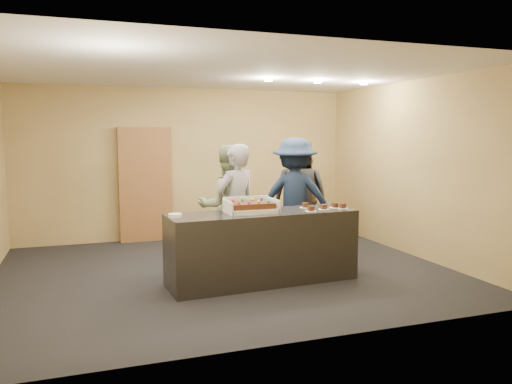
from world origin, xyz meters
The scene contains 17 objects.
room centered at (0.00, 0.00, 1.35)m, with size 6.04×6.00×2.70m.
serving_counter centered at (0.30, -0.63, 0.45)m, with size 2.40×0.70×0.90m, color black.
storage_cabinet centered at (-0.79, 2.41, 1.00)m, with size 0.91×0.15×2.00m, color brown.
cake_box centered at (0.15, -0.61, 0.94)m, with size 0.62×0.43×0.18m.
sheet_cake centered at (0.15, -0.63, 1.00)m, with size 0.53×0.37×0.11m.
plate_stack centered at (-0.81, -0.66, 0.92)m, with size 0.16×0.16×0.04m, color white.
slice_a centered at (0.90, -0.78, 0.92)m, with size 0.15×0.15×0.07m.
slice_b centered at (0.96, -0.48, 0.92)m, with size 0.15×0.15×0.07m.
slice_c centered at (1.12, -0.70, 0.92)m, with size 0.15×0.15×0.07m.
slice_d centered at (1.33, -0.61, 0.92)m, with size 0.15×0.15×0.07m.
slice_e centered at (1.39, -0.71, 0.92)m, with size 0.15×0.15×0.07m.
person_server_grey centered at (0.13, -0.06, 0.87)m, with size 0.64×0.42×1.75m, color gray.
person_sage_man centered at (0.08, 0.22, 0.86)m, with size 0.84×0.65×1.73m, color #92A47A.
person_navy_man centered at (1.23, 0.50, 0.91)m, with size 1.18×0.68×1.82m, color #17233C.
person_brown_extra centered at (1.75, 1.20, 0.80)m, with size 0.94×0.39×1.60m, color brown.
person_dark_suit centered at (1.55, 0.99, 0.91)m, with size 0.89×0.58×1.81m, color black.
ceiling_spotlights centered at (1.60, 0.50, 2.67)m, with size 1.72×0.12×0.03m.
Camera 1 is at (-1.82, -6.46, 1.86)m, focal length 35.00 mm.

